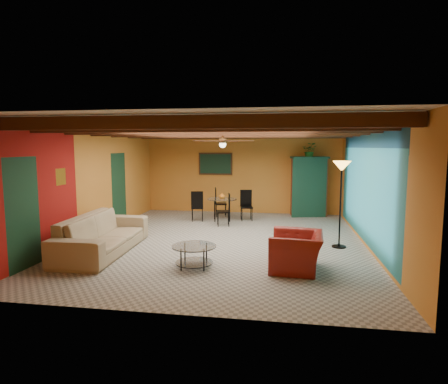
% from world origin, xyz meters
% --- Properties ---
extents(room, '(6.52, 8.01, 2.71)m').
position_xyz_m(room, '(0.00, 0.11, 2.36)').
color(room, gray).
rests_on(room, ground).
extents(sofa, '(1.19, 2.78, 0.80)m').
position_xyz_m(sofa, '(-2.34, -1.34, 0.40)').
color(sofa, '#988262').
rests_on(sofa, ground).
extents(armchair, '(0.99, 1.11, 0.68)m').
position_xyz_m(armchair, '(1.66, -1.85, 0.34)').
color(armchair, maroon).
rests_on(armchair, ground).
extents(coffee_table, '(0.89, 0.89, 0.42)m').
position_xyz_m(coffee_table, '(-0.20, -2.03, 0.21)').
color(coffee_table, silver).
rests_on(coffee_table, ground).
extents(dining_table, '(2.12, 2.12, 0.93)m').
position_xyz_m(dining_table, '(-0.43, 2.47, 0.46)').
color(dining_table, silver).
rests_on(dining_table, ground).
extents(armoire, '(1.14, 0.74, 1.85)m').
position_xyz_m(armoire, '(2.20, 3.70, 0.93)').
color(armoire, maroon).
rests_on(armoire, ground).
extents(floor_lamp, '(0.52, 0.52, 1.93)m').
position_xyz_m(floor_lamp, '(2.65, -0.14, 0.96)').
color(floor_lamp, black).
rests_on(floor_lamp, ground).
extents(ceiling_fan, '(1.50, 1.50, 0.44)m').
position_xyz_m(ceiling_fan, '(0.00, 0.00, 2.36)').
color(ceiling_fan, '#472614').
rests_on(ceiling_fan, ceiling).
extents(painting, '(1.05, 0.03, 0.65)m').
position_xyz_m(painting, '(-0.90, 3.96, 1.65)').
color(painting, black).
rests_on(painting, wall_back).
extents(potted_plant, '(0.52, 0.47, 0.49)m').
position_xyz_m(potted_plant, '(2.20, 3.70, 2.10)').
color(potted_plant, '#26661E').
rests_on(potted_plant, armoire).
extents(vase, '(0.23, 0.23, 0.19)m').
position_xyz_m(vase, '(-0.43, 2.47, 1.02)').
color(vase, orange).
rests_on(vase, dining_table).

